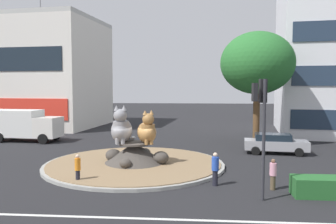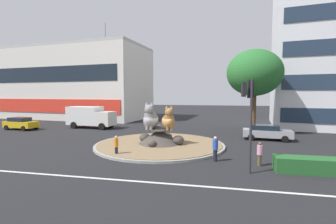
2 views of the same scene
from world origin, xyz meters
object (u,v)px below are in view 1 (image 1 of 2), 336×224
object	(u,v)px
traffic_light_mast	(262,112)
delivery_box_truck	(24,124)
pedestrian_orange_shirt	(78,168)
pedestrian_blue_shirt	(215,168)
sedan_on_far_lane	(275,143)
cat_statue_grey	(122,129)
broadleaf_tree_behind_island	(257,63)
pedestrian_pink_shirt	(273,174)
cat_statue_tabby	(147,131)

from	to	relation	value
traffic_light_mast	delivery_box_truck	bearing A→B (deg)	41.24
traffic_light_mast	pedestrian_orange_shirt	world-z (taller)	traffic_light_mast
pedestrian_blue_shirt	sedan_on_far_lane	world-z (taller)	pedestrian_blue_shirt
cat_statue_grey	traffic_light_mast	world-z (taller)	traffic_light_mast
pedestrian_blue_shirt	sedan_on_far_lane	distance (m)	10.21
cat_statue_grey	broadleaf_tree_behind_island	bearing A→B (deg)	129.14
cat_statue_grey	pedestrian_pink_shirt	xyz separation A→B (m)	(8.50, -4.45, -1.59)
cat_statue_tabby	traffic_light_mast	bearing A→B (deg)	25.31
cat_statue_grey	delivery_box_truck	bearing A→B (deg)	-133.63
pedestrian_blue_shirt	delivery_box_truck	world-z (taller)	delivery_box_truck
traffic_light_mast	broadleaf_tree_behind_island	size ratio (longest dim) A/B	0.55
broadleaf_tree_behind_island	pedestrian_blue_shirt	xyz separation A→B (m)	(-4.30, -13.39, -6.17)
traffic_light_mast	pedestrian_pink_shirt	size ratio (longest dim) A/B	3.50
cat_statue_tabby	pedestrian_pink_shirt	size ratio (longest dim) A/B	1.49
cat_statue_tabby	pedestrian_orange_shirt	world-z (taller)	cat_statue_tabby
pedestrian_pink_shirt	sedan_on_far_lane	world-z (taller)	pedestrian_pink_shirt
cat_statue_tabby	delivery_box_truck	xyz separation A→B (m)	(-12.76, 9.22, -0.73)
cat_statue_tabby	broadleaf_tree_behind_island	xyz separation A→B (m)	(8.36, 9.52, 4.78)
traffic_light_mast	sedan_on_far_lane	size ratio (longest dim) A/B	1.13
cat_statue_tabby	pedestrian_blue_shirt	xyz separation A→B (m)	(4.06, -3.87, -1.39)
traffic_light_mast	delivery_box_truck	size ratio (longest dim) A/B	0.81
cat_statue_tabby	traffic_light_mast	xyz separation A→B (m)	(5.95, -5.98, 1.67)
cat_statue_grey	pedestrian_orange_shirt	size ratio (longest dim) A/B	1.59
cat_statue_grey	pedestrian_orange_shirt	xyz separation A→B (m)	(-1.44, -4.19, -1.57)
cat_statue_grey	pedestrian_blue_shirt	size ratio (longest dim) A/B	1.44
traffic_light_mast	broadleaf_tree_behind_island	world-z (taller)	broadleaf_tree_behind_island
cat_statue_grey	broadleaf_tree_behind_island	world-z (taller)	broadleaf_tree_behind_island
broadleaf_tree_behind_island	traffic_light_mast	bearing A→B (deg)	-98.83
cat_statue_tabby	pedestrian_blue_shirt	size ratio (longest dim) A/B	1.34
pedestrian_blue_shirt	traffic_light_mast	bearing A→B (deg)	-4.60
cat_statue_tabby	cat_statue_grey	bearing A→B (deg)	-112.35
broadleaf_tree_behind_island	pedestrian_orange_shirt	size ratio (longest dim) A/B	6.30
pedestrian_pink_shirt	pedestrian_orange_shirt	world-z (taller)	pedestrian_orange_shirt
pedestrian_orange_shirt	delivery_box_truck	size ratio (longest dim) A/B	0.23
cat_statue_grey	traffic_light_mast	distance (m)	9.85
traffic_light_mast	pedestrian_pink_shirt	bearing A→B (deg)	-38.84
pedestrian_pink_shirt	pedestrian_orange_shirt	bearing A→B (deg)	-101.71
broadleaf_tree_behind_island	pedestrian_orange_shirt	bearing A→B (deg)	-130.03
pedestrian_pink_shirt	sedan_on_far_lane	distance (m)	9.66
pedestrian_blue_shirt	pedestrian_pink_shirt	bearing A→B (deg)	33.43
broadleaf_tree_behind_island	pedestrian_pink_shirt	size ratio (longest dim) A/B	6.35
cat_statue_grey	delivery_box_truck	distance (m)	14.41
cat_statue_tabby	sedan_on_far_lane	distance (m)	10.46
broadleaf_tree_behind_island	pedestrian_blue_shirt	bearing A→B (deg)	-107.81
cat_statue_grey	broadleaf_tree_behind_island	size ratio (longest dim) A/B	0.25
traffic_light_mast	delivery_box_truck	world-z (taller)	traffic_light_mast
sedan_on_far_lane	traffic_light_mast	bearing A→B (deg)	-99.21
sedan_on_far_lane	pedestrian_blue_shirt	bearing A→B (deg)	-112.77
pedestrian_pink_shirt	pedestrian_orange_shirt	size ratio (longest dim) A/B	0.99
cat_statue_tabby	pedestrian_orange_shirt	xyz separation A→B (m)	(-3.09, -4.10, -1.46)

